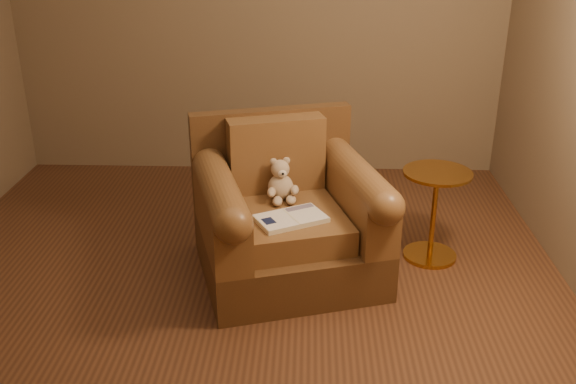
{
  "coord_description": "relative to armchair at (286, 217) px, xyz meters",
  "views": [
    {
      "loc": [
        0.42,
        -3.26,
        2.06
      ],
      "look_at": [
        0.31,
        0.16,
        0.57
      ],
      "focal_mm": 40.0,
      "sensor_mm": 36.0,
      "label": 1
    }
  ],
  "objects": [
    {
      "name": "armchair",
      "position": [
        0.0,
        0.0,
        0.0
      ],
      "size": [
        1.27,
        1.23,
        0.93
      ],
      "rotation": [
        0.0,
        0.0,
        0.29
      ],
      "color": "#55361C",
      "rests_on": "floor"
    },
    {
      "name": "floor",
      "position": [
        -0.29,
        -0.26,
        -0.36
      ],
      "size": [
        4.0,
        4.0,
        0.0
      ],
      "primitive_type": "plane",
      "color": "#56321D",
      "rests_on": "ground"
    },
    {
      "name": "teddy_bear",
      "position": [
        -0.04,
        0.08,
        0.19
      ],
      "size": [
        0.19,
        0.22,
        0.27
      ],
      "rotation": [
        0.0,
        0.0,
        0.27
      ],
      "color": "tan",
      "rests_on": "armchair"
    },
    {
      "name": "guidebook",
      "position": [
        0.03,
        -0.22,
        0.1
      ],
      "size": [
        0.45,
        0.39,
        0.03
      ],
      "rotation": [
        0.0,
        0.0,
        0.49
      ],
      "color": "beige",
      "rests_on": "armchair"
    },
    {
      "name": "side_table",
      "position": [
        0.93,
        0.18,
        -0.04
      ],
      "size": [
        0.43,
        0.43,
        0.6
      ],
      "color": "#C08435",
      "rests_on": "floor"
    }
  ]
}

